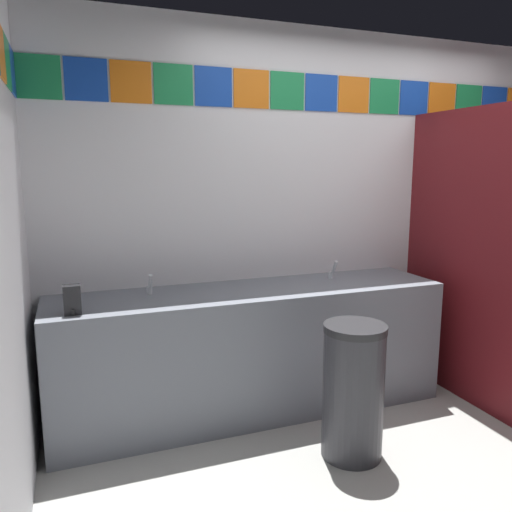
% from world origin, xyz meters
% --- Properties ---
extents(ground_plane, '(9.77, 9.77, 0.00)m').
position_xyz_m(ground_plane, '(0.00, 0.00, 0.00)').
color(ground_plane, '#9E9E99').
extents(wall_back, '(4.44, 0.09, 2.57)m').
position_xyz_m(wall_back, '(-0.00, 1.45, 1.29)').
color(wall_back, silver).
rests_on(wall_back, ground_plane).
extents(vanity_counter, '(2.56, 0.60, 0.83)m').
position_xyz_m(vanity_counter, '(-0.89, 1.11, 0.42)').
color(vanity_counter, slate).
rests_on(vanity_counter, ground_plane).
extents(faucet_left, '(0.04, 0.10, 0.14)m').
position_xyz_m(faucet_left, '(-1.53, 1.20, 0.88)').
color(faucet_left, silver).
rests_on(faucet_left, vanity_counter).
extents(faucet_right, '(0.04, 0.10, 0.14)m').
position_xyz_m(faucet_right, '(-0.25, 1.20, 0.88)').
color(faucet_right, silver).
rests_on(faucet_right, vanity_counter).
extents(soap_dispenser, '(0.09, 0.09, 0.16)m').
position_xyz_m(soap_dispenser, '(-1.98, 0.92, 0.91)').
color(soap_dispenser, black).
rests_on(soap_dispenser, vanity_counter).
extents(toilet, '(0.39, 0.49, 0.74)m').
position_xyz_m(toilet, '(1.19, 0.92, 0.30)').
color(toilet, white).
rests_on(toilet, ground_plane).
extents(trash_bin, '(0.35, 0.35, 0.77)m').
position_xyz_m(trash_bin, '(-0.55, 0.39, 0.38)').
color(trash_bin, '#333338').
rests_on(trash_bin, ground_plane).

